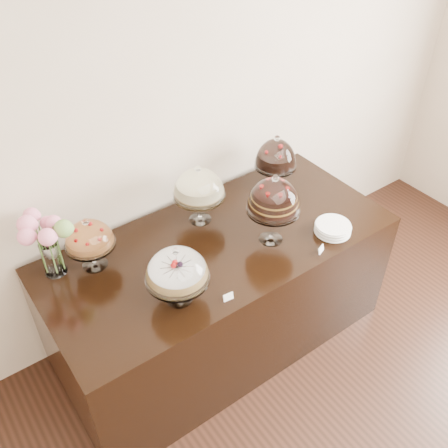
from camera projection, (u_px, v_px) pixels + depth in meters
wall_back at (192, 112)px, 3.12m from camera, size 5.00×0.04×3.00m
display_counter at (220, 292)px, 3.36m from camera, size 2.20×1.00×0.90m
cake_stand_sugar_sponge at (177, 268)px, 2.57m from camera, size 0.35×0.35×0.37m
cake_stand_choco_layer at (274, 198)px, 2.89m from camera, size 0.32×0.32×0.47m
cake_stand_cheesecake at (199, 186)px, 3.08m from camera, size 0.33×0.33×0.41m
cake_stand_dark_choco at (276, 156)px, 3.38m from camera, size 0.29×0.29×0.40m
cake_stand_fruit_tart at (89, 237)px, 2.78m from camera, size 0.29×0.29×0.34m
flower_vase at (45, 237)px, 2.69m from camera, size 0.28×0.32×0.42m
plate_stack at (333, 228)px, 3.13m from camera, size 0.22×0.22×0.06m
price_card_left at (228, 297)px, 2.69m from camera, size 0.06×0.02×0.04m
price_card_right at (321, 249)px, 2.99m from camera, size 0.06×0.03×0.04m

